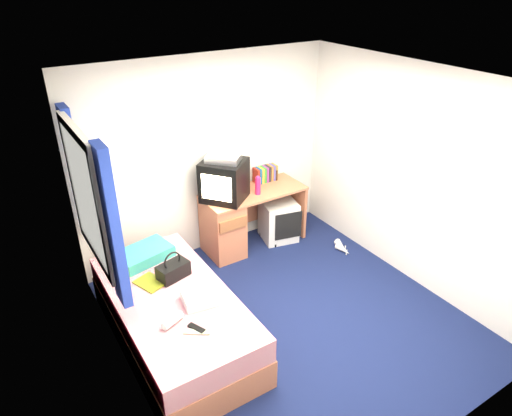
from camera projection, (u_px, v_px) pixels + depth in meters
ground at (289, 318)px, 4.70m from camera, size 3.40×3.40×0.00m
room_shell at (295, 192)px, 4.02m from camera, size 3.40×3.40×3.40m
bed at (174, 317)px, 4.32m from camera, size 1.01×2.00×0.54m
pillow at (144, 254)px, 4.67m from camera, size 0.60×0.45×0.12m
desk at (234, 221)px, 5.67m from camera, size 1.30×0.55×0.75m
storage_cube at (278, 220)px, 5.97m from camera, size 0.51×0.51×0.53m
crt_tv at (224, 180)px, 5.34m from camera, size 0.65×0.66×0.48m
vcr at (223, 158)px, 5.21m from camera, size 0.46×0.46×0.07m
book_row at (265, 174)px, 5.85m from camera, size 0.31×0.13×0.20m
picture_frame at (275, 174)px, 5.92m from camera, size 0.05×0.12×0.14m
pink_water_bottle at (258, 186)px, 5.51m from camera, size 0.07×0.07×0.21m
aerosol_can at (241, 186)px, 5.54m from camera, size 0.06×0.06×0.20m
handbag at (173, 270)px, 4.39m from camera, size 0.34×0.24×0.29m
towel at (200, 297)px, 4.08m from camera, size 0.33×0.29×0.10m
magazine at (150, 283)px, 4.34m from camera, size 0.29×0.33×0.01m
water_bottle at (173, 321)px, 3.83m from camera, size 0.21×0.14×0.07m
colour_swatch_fan at (197, 332)px, 3.76m from camera, size 0.21×0.17×0.01m
remote_control at (197, 328)px, 3.79m from camera, size 0.11×0.17×0.02m
window_assembly at (90, 199)px, 3.97m from camera, size 0.11×1.42×1.40m
white_heels at (342, 248)px, 5.79m from camera, size 0.15×0.31×0.09m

